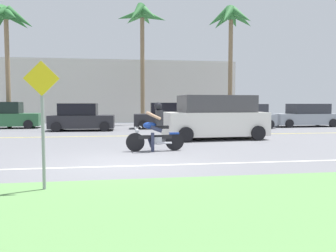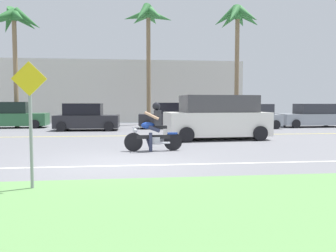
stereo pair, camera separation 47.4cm
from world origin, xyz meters
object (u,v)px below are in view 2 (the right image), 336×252
at_px(parked_car_2, 171,116).
at_px(palm_tree_0, 148,22).
at_px(suv_nearby, 217,118).
at_px(parked_car_0, 11,116).
at_px(motorcyclist, 154,130).
at_px(palm_tree_2, 14,24).
at_px(parked_car_4, 313,116).
at_px(parked_car_3, 251,117).
at_px(palm_tree_1, 237,23).
at_px(parked_car_1, 86,118).
at_px(street_sign, 30,113).

distance_m(parked_car_2, palm_tree_0, 8.08).
bearing_deg(suv_nearby, parked_car_0, 144.66).
relative_size(motorcyclist, suv_nearby, 0.41).
distance_m(parked_car_0, palm_tree_2, 6.12).
xyz_separation_m(parked_car_4, palm_tree_2, (-19.98, 2.22, 6.12)).
height_order(parked_car_0, parked_car_3, parked_car_0).
bearing_deg(palm_tree_2, parked_car_0, -100.50).
xyz_separation_m(motorcyclist, parked_car_2, (1.86, 10.12, 0.07)).
bearing_deg(parked_car_3, parked_car_4, 9.91).
height_order(palm_tree_0, palm_tree_2, palm_tree_0).
relative_size(parked_car_4, palm_tree_1, 0.51).
bearing_deg(suv_nearby, palm_tree_1, 67.36).
xyz_separation_m(motorcyclist, parked_car_1, (-3.38, 9.15, 0.05)).
relative_size(motorcyclist, parked_car_2, 0.48).
bearing_deg(palm_tree_0, parked_car_1, -128.55).
relative_size(parked_car_0, parked_car_3, 1.15).
xyz_separation_m(parked_car_4, palm_tree_1, (-4.42, 2.99, 6.79)).
distance_m(palm_tree_2, street_sign, 19.15).
xyz_separation_m(parked_car_1, parked_car_3, (10.30, 0.26, -0.02)).
relative_size(suv_nearby, parked_car_4, 1.06).
height_order(parked_car_3, palm_tree_2, palm_tree_2).
bearing_deg(palm_tree_0, palm_tree_1, -8.14).
height_order(parked_car_3, street_sign, street_sign).
relative_size(parked_car_0, palm_tree_2, 0.55).
height_order(parked_car_4, palm_tree_0, palm_tree_0).
height_order(parked_car_2, palm_tree_0, palm_tree_0).
bearing_deg(parked_car_4, palm_tree_1, 145.91).
height_order(parked_car_1, palm_tree_0, palm_tree_0).
relative_size(palm_tree_0, street_sign, 3.78).
height_order(parked_car_3, parked_car_4, parked_car_4).
height_order(parked_car_1, street_sign, street_sign).
height_order(parked_car_2, palm_tree_1, palm_tree_1).
distance_m(parked_car_0, parked_car_3, 15.61).
xyz_separation_m(parked_car_0, palm_tree_1, (15.71, 1.53, 6.74)).
bearing_deg(suv_nearby, parked_car_2, 100.65).
relative_size(motorcyclist, parked_car_4, 0.44).
xyz_separation_m(parked_car_1, palm_tree_2, (-5.00, 3.31, 6.11)).
bearing_deg(parked_car_2, parked_car_4, 0.64).
bearing_deg(motorcyclist, parked_car_4, 41.40).
distance_m(palm_tree_0, street_sign, 20.38).
bearing_deg(parked_car_2, palm_tree_1, 30.15).
height_order(motorcyclist, parked_car_3, motorcyclist).
bearing_deg(street_sign, palm_tree_0, 80.43).
distance_m(motorcyclist, parked_car_2, 10.29).
distance_m(suv_nearby, palm_tree_2, 15.75).
distance_m(motorcyclist, parked_car_3, 11.69).
bearing_deg(parked_car_4, motorcyclist, -138.60).
xyz_separation_m(parked_car_3, palm_tree_1, (0.26, 3.81, 6.80)).
relative_size(parked_car_1, parked_car_3, 0.97).
distance_m(suv_nearby, street_sign, 10.20).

